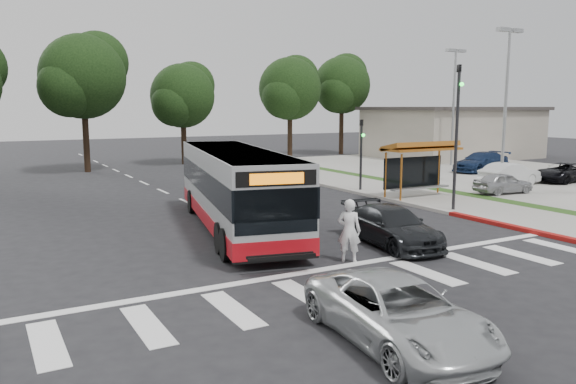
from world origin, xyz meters
TOP-DOWN VIEW (x-y plane):
  - ground at (0.00, 0.00)m, footprint 140.00×140.00m
  - sidewalk_east at (11.00, 8.00)m, footprint 4.00×40.00m
  - curb_east at (9.00, 8.00)m, footprint 0.30×40.00m
  - curb_east_red at (9.00, -2.00)m, footprint 0.32×6.00m
  - parking_lot at (23.00, 10.00)m, footprint 18.00×36.00m
  - commercial_building at (30.00, 22.00)m, footprint 14.00×10.00m
  - building_roof_cap at (30.00, 22.00)m, footprint 14.60×10.60m
  - crosswalk_ladder at (0.00, -5.00)m, footprint 18.00×2.60m
  - bus_shelter at (10.80, 5.10)m, footprint 4.20×1.60m
  - traffic_signal_ne_tall at (9.60, 1.49)m, footprint 0.18×0.37m
  - traffic_signal_ne_short at (9.60, 8.49)m, footprint 0.18×0.37m
  - lot_light_front at (18.00, 6.00)m, footprint 1.90×0.35m
  - lot_light_mid at (24.00, 16.00)m, footprint 1.90×0.35m
  - tree_ne_a at (16.08, 28.06)m, footprint 6.16×5.74m
  - tree_ne_b at (23.08, 30.06)m, footprint 6.16×5.74m
  - tree_north_a at (-1.92, 26.07)m, footprint 6.60×6.15m
  - tree_north_b at (6.07, 28.06)m, footprint 5.72×5.33m
  - transit_bus at (-0.36, 3.04)m, footprint 5.01×12.10m
  - pedestrian at (0.73, -2.97)m, footprint 0.83×0.82m
  - dark_sedan at (3.24, -1.94)m, footprint 2.31×4.68m
  - silver_suv_south at (-1.88, -8.36)m, footprint 2.58×4.87m
  - parked_car_0 at (15.50, 3.78)m, footprint 3.44×1.63m
  - parked_car_1 at (18.47, 5.80)m, footprint 4.08×1.52m
  - parked_car_2 at (22.60, 5.22)m, footprint 4.40×2.35m
  - parked_car_3 at (22.47, 11.59)m, footprint 5.05×2.59m

SIDE VIEW (x-z plane):
  - ground at x=0.00m, z-range 0.00..0.00m
  - crosswalk_ladder at x=0.00m, z-range 0.00..0.01m
  - parking_lot at x=23.00m, z-range 0.00..0.10m
  - sidewalk_east at x=11.00m, z-range 0.00..0.12m
  - curb_east at x=9.00m, z-range 0.00..0.15m
  - curb_east_red at x=9.00m, z-range 0.00..0.15m
  - silver_suv_south at x=-1.88m, z-range 0.00..1.31m
  - dark_sedan at x=3.24m, z-range 0.00..1.31m
  - parked_car_0 at x=15.50m, z-range 0.10..1.23m
  - parked_car_2 at x=22.60m, z-range 0.10..1.27m
  - parked_car_1 at x=18.47m, z-range 0.10..1.43m
  - parked_car_3 at x=22.47m, z-range 0.10..1.50m
  - pedestrian at x=0.73m, z-range 0.00..1.94m
  - transit_bus at x=-0.36m, z-range 0.00..3.05m
  - commercial_building at x=30.00m, z-range 0.00..4.40m
  - bus_shelter at x=10.80m, z-range 0.92..3.78m
  - traffic_signal_ne_short at x=9.60m, z-range 0.48..4.48m
  - traffic_signal_ne_tall at x=9.60m, z-range 0.63..7.13m
  - building_roof_cap at x=30.00m, z-range 4.40..4.70m
  - tree_north_b at x=6.07m, z-range 1.45..9.88m
  - lot_light_front at x=18.00m, z-range 1.40..10.41m
  - lot_light_mid at x=24.00m, z-range 1.40..10.41m
  - tree_ne_a at x=16.08m, z-range 1.74..11.04m
  - tree_ne_b at x=23.08m, z-range 1.91..11.93m
  - tree_north_a at x=-1.92m, z-range 1.84..12.01m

